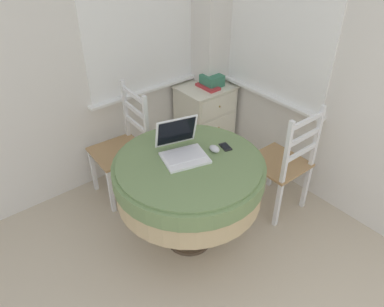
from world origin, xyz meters
TOP-DOWN VIEW (x-y plane):
  - corner_room_shell at (1.20, 2.15)m, footprint 4.28×5.25m
  - round_dining_table at (0.78, 2.22)m, footprint 1.07×1.07m
  - laptop at (0.79, 2.31)m, footprint 0.38×0.39m
  - computer_mouse at (1.00, 2.19)m, footprint 0.06×0.09m
  - cell_phone at (1.09, 2.18)m, footprint 0.08×0.11m
  - dining_chair_near_back_window at (0.72, 3.06)m, footprint 0.46×0.44m
  - dining_chair_near_right_window at (1.62, 2.03)m, footprint 0.42×0.44m
  - corner_cabinet at (1.73, 3.14)m, footprint 0.52×0.45m
  - storage_box at (1.79, 3.11)m, footprint 0.18×0.18m
  - book_on_cabinet at (1.73, 3.10)m, footprint 0.13×0.24m

SIDE VIEW (x-z plane):
  - corner_cabinet at x=1.73m, z-range 0.00..0.73m
  - dining_chair_near_back_window at x=0.72m, z-range -0.03..0.97m
  - dining_chair_near_right_window at x=1.62m, z-range -0.03..0.97m
  - round_dining_table at x=0.78m, z-range 0.24..1.02m
  - book_on_cabinet at x=1.73m, z-range 0.73..0.75m
  - cell_phone at x=1.09m, z-range 0.77..0.78m
  - storage_box at x=1.79m, z-range 0.73..0.84m
  - computer_mouse at x=1.00m, z-range 0.77..0.82m
  - laptop at x=0.79m, z-range 0.70..0.95m
  - corner_room_shell at x=1.20m, z-range 0.00..2.55m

